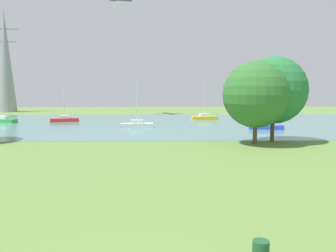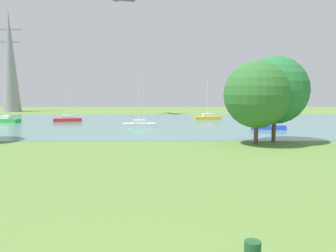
# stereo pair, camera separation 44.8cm
# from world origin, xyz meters

# --- Properties ---
(ground_plane) EXTENTS (160.00, 160.00, 0.00)m
(ground_plane) POSITION_xyz_m (0.00, 22.00, 0.00)
(ground_plane) COLOR olive
(water_surface) EXTENTS (140.00, 40.00, 0.02)m
(water_surface) POSITION_xyz_m (0.00, 50.00, 0.01)
(water_surface) COLOR slate
(water_surface) RESTS_ON ground
(sailboat_green) EXTENTS (5.03, 2.94, 5.50)m
(sailboat_green) POSITION_xyz_m (-25.72, 52.41, 0.45)
(sailboat_green) COLOR green
(sailboat_green) RESTS_ON water_surface
(sailboat_red) EXTENTS (5.02, 2.64, 6.01)m
(sailboat_red) POSITION_xyz_m (-15.57, 53.46, 0.45)
(sailboat_red) COLOR red
(sailboat_red) RESTS_ON water_surface
(sailboat_yellow) EXTENTS (4.93, 2.01, 7.65)m
(sailboat_yellow) POSITION_xyz_m (9.33, 57.22, 0.47)
(sailboat_yellow) COLOR yellow
(sailboat_yellow) RESTS_ON water_surface
(sailboat_blue) EXTENTS (5.01, 2.54, 8.09)m
(sailboat_blue) POSITION_xyz_m (16.05, 41.17, 0.48)
(sailboat_blue) COLOR blue
(sailboat_blue) RESTS_ON water_surface
(sailboat_white) EXTENTS (4.92, 1.94, 7.56)m
(sailboat_white) POSITION_xyz_m (-2.46, 44.12, 0.47)
(sailboat_white) COLOR white
(sailboat_white) RESTS_ON water_surface
(tree_mid_shore) EXTENTS (6.87, 6.87, 8.60)m
(tree_mid_shore) POSITION_xyz_m (10.78, 27.62, 5.16)
(tree_mid_shore) COLOR brown
(tree_mid_shore) RESTS_ON ground
(tree_west_far) EXTENTS (7.24, 7.24, 9.24)m
(tree_west_far) POSITION_xyz_m (13.14, 29.30, 5.61)
(tree_west_far) COLOR brown
(tree_west_far) RESTS_ON ground
(electricity_pylon) EXTENTS (6.40, 4.40, 24.99)m
(electricity_pylon) POSITION_xyz_m (-36.44, 80.51, 12.51)
(electricity_pylon) COLOR gray
(electricity_pylon) RESTS_ON ground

